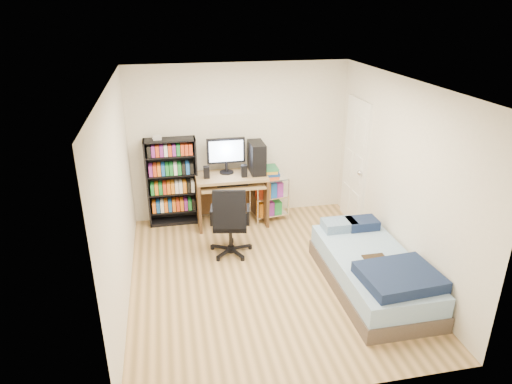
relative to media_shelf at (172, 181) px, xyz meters
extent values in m
cube|color=tan|center=(1.12, -1.84, -0.75)|extent=(3.50, 4.00, 0.04)
cube|color=silver|center=(1.12, -1.84, 1.79)|extent=(3.50, 4.00, 0.04)
cube|color=white|center=(1.12, 0.18, 0.52)|extent=(3.50, 0.04, 2.50)
cube|color=white|center=(1.12, -3.86, 0.52)|extent=(3.50, 0.04, 2.50)
cube|color=white|center=(-0.65, -1.84, 0.52)|extent=(0.04, 4.00, 2.50)
cube|color=white|center=(2.89, -1.84, 0.52)|extent=(0.04, 4.00, 2.50)
cube|color=black|center=(0.00, 0.00, -0.02)|extent=(0.79, 0.26, 1.41)
cube|color=black|center=(0.00, 0.00, -0.50)|extent=(0.74, 0.25, 0.02)
cube|color=red|center=(0.00, -0.01, -0.40)|extent=(0.69, 0.21, 0.17)
cube|color=black|center=(0.00, 0.00, -0.20)|extent=(0.74, 0.25, 0.02)
cube|color=blue|center=(0.00, -0.01, -0.09)|extent=(0.69, 0.21, 0.17)
cube|color=black|center=(0.00, 0.00, 0.11)|extent=(0.74, 0.25, 0.02)
cube|color=orange|center=(0.00, -0.01, 0.21)|extent=(0.69, 0.21, 0.17)
cube|color=black|center=(0.00, 0.00, 0.42)|extent=(0.74, 0.25, 0.02)
cube|color=#1C8333|center=(0.00, -0.01, 0.52)|extent=(0.69, 0.21, 0.17)
cube|color=silver|center=(-0.18, 0.00, 0.72)|extent=(0.12, 0.11, 0.06)
cube|color=tan|center=(0.91, -0.20, 0.08)|extent=(1.11, 0.61, 0.04)
cube|color=#31261B|center=(0.38, -0.20, -0.33)|extent=(0.04, 0.61, 0.79)
cube|color=#31261B|center=(1.44, -0.20, -0.33)|extent=(0.04, 0.61, 0.79)
cube|color=#31261B|center=(0.91, 0.09, -0.31)|extent=(1.06, 0.03, 0.72)
cube|color=tan|center=(0.91, -0.29, -0.03)|extent=(1.00, 0.50, 0.03)
cube|color=black|center=(0.91, -0.31, 0.00)|extent=(0.49, 0.17, 0.03)
cube|color=black|center=(0.86, -0.07, 0.47)|extent=(0.60, 0.06, 0.40)
cube|color=#CCE2FF|center=(0.86, -0.11, 0.47)|extent=(0.53, 0.01, 0.33)
cube|color=black|center=(1.33, -0.14, 0.35)|extent=(0.22, 0.46, 0.49)
cube|color=black|center=(0.53, -0.25, 0.20)|extent=(0.09, 0.09, 0.19)
cube|color=black|center=(1.10, -0.31, 0.20)|extent=(0.09, 0.09, 0.19)
cylinder|color=black|center=(0.75, -1.13, -0.46)|extent=(0.05, 0.05, 0.37)
cube|color=black|center=(0.75, -1.13, -0.26)|extent=(0.54, 0.54, 0.08)
cube|color=black|center=(0.71, -1.34, 0.05)|extent=(0.46, 0.22, 0.54)
cube|color=black|center=(0.51, -1.09, -0.13)|extent=(0.09, 0.29, 0.21)
cube|color=black|center=(1.00, -1.18, -0.13)|extent=(0.09, 0.29, 0.21)
cylinder|color=white|center=(1.31, -0.37, -0.36)|extent=(0.02, 0.02, 0.73)
cylinder|color=white|center=(1.83, -0.29, -0.36)|extent=(0.02, 0.02, 0.73)
cylinder|color=white|center=(1.25, 0.00, -0.36)|extent=(0.02, 0.02, 0.73)
cylinder|color=white|center=(1.78, 0.08, -0.36)|extent=(0.02, 0.02, 0.73)
cube|color=white|center=(1.54, -0.15, -0.62)|extent=(0.58, 0.45, 0.02)
cube|color=white|center=(1.54, -0.15, -0.31)|extent=(0.58, 0.45, 0.02)
cube|color=white|center=(1.54, -0.15, -0.01)|extent=(0.58, 0.45, 0.02)
cube|color=#CC4C1D|center=(1.54, -0.15, 0.09)|extent=(0.27, 0.32, 0.17)
cube|color=brown|center=(2.35, -2.35, -0.63)|extent=(0.99, 1.99, 0.20)
cube|color=#90B6D7|center=(2.35, -2.35, -0.41)|extent=(0.95, 1.95, 0.24)
cube|color=#142040|center=(2.40, -2.90, -0.23)|extent=(0.89, 0.75, 0.14)
cube|color=#8FB1CB|center=(2.20, -1.56, -0.22)|extent=(0.45, 0.30, 0.13)
cube|color=#142040|center=(2.53, -1.58, -0.22)|extent=(0.42, 0.30, 0.13)
cube|color=#3A2612|center=(2.35, -2.40, -0.28)|extent=(0.28, 0.22, 0.02)
cube|color=white|center=(2.84, -0.49, 0.27)|extent=(0.05, 0.80, 2.00)
sphere|color=silver|center=(2.79, -0.81, 0.22)|extent=(0.08, 0.08, 0.08)
camera|label=1|loc=(-0.03, -6.82, 2.63)|focal=32.00mm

